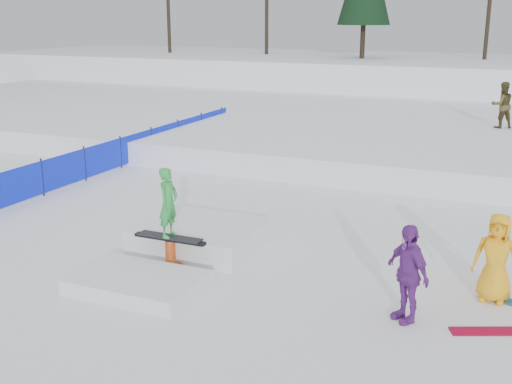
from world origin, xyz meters
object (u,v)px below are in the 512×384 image
at_px(jib_rail_feature, 185,245).
at_px(walker_olive, 502,105).
at_px(spectator_yellow, 496,258).
at_px(safety_fence, 121,152).
at_px(spectator_purple, 407,273).

bearing_deg(jib_rail_feature, walker_olive, 70.59).
bearing_deg(walker_olive, jib_rail_feature, 42.17).
bearing_deg(walker_olive, spectator_yellow, 64.86).
xyz_separation_m(spectator_yellow, jib_rail_feature, (-6.16, -0.44, -0.52)).
height_order(safety_fence, spectator_yellow, spectator_yellow).
height_order(walker_olive, spectator_purple, walker_olive).
bearing_deg(spectator_purple, spectator_yellow, 88.76).
xyz_separation_m(spectator_purple, jib_rail_feature, (-4.85, 0.98, -0.55)).
xyz_separation_m(safety_fence, walker_olive, (11.47, 8.66, 1.13)).
height_order(safety_fence, walker_olive, walker_olive).
height_order(spectator_purple, spectator_yellow, spectator_purple).
height_order(safety_fence, spectator_purple, spectator_purple).
distance_m(spectator_yellow, jib_rail_feature, 6.20).
distance_m(spectator_purple, jib_rail_feature, 4.98).
relative_size(safety_fence, walker_olive, 9.09).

